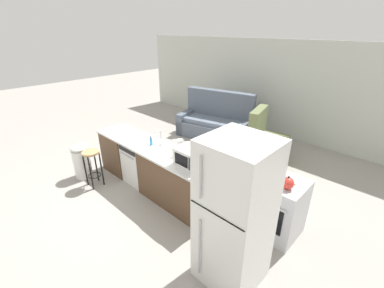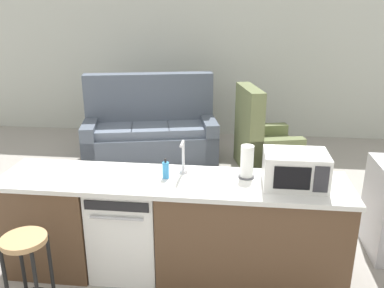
{
  "view_description": "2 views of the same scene",
  "coord_description": "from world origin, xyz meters",
  "px_view_note": "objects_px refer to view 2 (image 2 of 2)",
  "views": [
    {
      "loc": [
        3.59,
        -2.55,
        2.89
      ],
      "look_at": [
        0.47,
        0.72,
        0.81
      ],
      "focal_mm": 24.0,
      "sensor_mm": 36.0,
      "label": 1
    },
    {
      "loc": [
        0.67,
        -3.07,
        2.29
      ],
      "look_at": [
        0.24,
        0.66,
        0.99
      ],
      "focal_mm": 38.0,
      "sensor_mm": 36.0,
      "label": 2
    }
  ],
  "objects_px": {
    "paper_towel_roll": "(247,162)",
    "dishwasher": "(128,227)",
    "couch": "(150,132)",
    "soap_bottle": "(166,170)",
    "armchair": "(261,145)",
    "bar_stool": "(27,262)",
    "microwave": "(295,169)"
  },
  "relations": [
    {
      "from": "paper_towel_roll",
      "to": "dishwasher",
      "type": "bearing_deg",
      "value": -173.42
    },
    {
      "from": "dishwasher",
      "to": "paper_towel_roll",
      "type": "relative_size",
      "value": 2.98
    },
    {
      "from": "microwave",
      "to": "paper_towel_roll",
      "type": "distance_m",
      "value": 0.4
    },
    {
      "from": "dishwasher",
      "to": "couch",
      "type": "height_order",
      "value": "couch"
    },
    {
      "from": "microwave",
      "to": "couch",
      "type": "height_order",
      "value": "couch"
    },
    {
      "from": "microwave",
      "to": "armchair",
      "type": "xyz_separation_m",
      "value": [
        -0.11,
        2.58,
        -0.69
      ]
    },
    {
      "from": "dishwasher",
      "to": "soap_bottle",
      "type": "xyz_separation_m",
      "value": [
        0.34,
        0.03,
        0.55
      ]
    },
    {
      "from": "microwave",
      "to": "paper_towel_roll",
      "type": "bearing_deg",
      "value": 162.71
    },
    {
      "from": "paper_towel_roll",
      "to": "soap_bottle",
      "type": "distance_m",
      "value": 0.68
    },
    {
      "from": "paper_towel_roll",
      "to": "armchair",
      "type": "height_order",
      "value": "armchair"
    },
    {
      "from": "soap_bottle",
      "to": "bar_stool",
      "type": "bearing_deg",
      "value": -138.65
    },
    {
      "from": "bar_stool",
      "to": "armchair",
      "type": "distance_m",
      "value": 3.79
    },
    {
      "from": "paper_towel_roll",
      "to": "soap_bottle",
      "type": "relative_size",
      "value": 1.6
    },
    {
      "from": "couch",
      "to": "armchair",
      "type": "height_order",
      "value": "couch"
    },
    {
      "from": "couch",
      "to": "bar_stool",
      "type": "bearing_deg",
      "value": -91.81
    },
    {
      "from": "dishwasher",
      "to": "couch",
      "type": "distance_m",
      "value": 2.92
    },
    {
      "from": "couch",
      "to": "microwave",
      "type": "bearing_deg",
      "value": -57.87
    },
    {
      "from": "soap_bottle",
      "to": "armchair",
      "type": "distance_m",
      "value": 2.79
    },
    {
      "from": "paper_towel_roll",
      "to": "couch",
      "type": "bearing_deg",
      "value": 117.37
    },
    {
      "from": "paper_towel_roll",
      "to": "armchair",
      "type": "relative_size",
      "value": 0.24
    },
    {
      "from": "soap_bottle",
      "to": "bar_stool",
      "type": "relative_size",
      "value": 0.24
    },
    {
      "from": "dishwasher",
      "to": "soap_bottle",
      "type": "relative_size",
      "value": 4.77
    },
    {
      "from": "microwave",
      "to": "paper_towel_roll",
      "type": "xyz_separation_m",
      "value": [
        -0.38,
        0.12,
        -0.0
      ]
    },
    {
      "from": "dishwasher",
      "to": "paper_towel_roll",
      "type": "bearing_deg",
      "value": 6.58
    },
    {
      "from": "paper_towel_roll",
      "to": "soap_bottle",
      "type": "bearing_deg",
      "value": -172.28
    },
    {
      "from": "dishwasher",
      "to": "couch",
      "type": "relative_size",
      "value": 0.39
    },
    {
      "from": "bar_stool",
      "to": "couch",
      "type": "relative_size",
      "value": 0.34
    },
    {
      "from": "dishwasher",
      "to": "soap_bottle",
      "type": "distance_m",
      "value": 0.65
    },
    {
      "from": "soap_bottle",
      "to": "armchair",
      "type": "bearing_deg",
      "value": 69.73
    },
    {
      "from": "microwave",
      "to": "bar_stool",
      "type": "height_order",
      "value": "microwave"
    },
    {
      "from": "soap_bottle",
      "to": "couch",
      "type": "height_order",
      "value": "couch"
    },
    {
      "from": "microwave",
      "to": "soap_bottle",
      "type": "xyz_separation_m",
      "value": [
        -1.05,
        0.03,
        -0.07
      ]
    }
  ]
}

